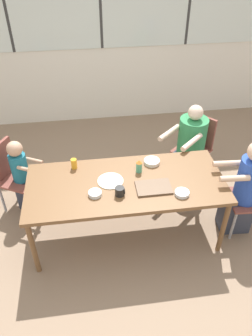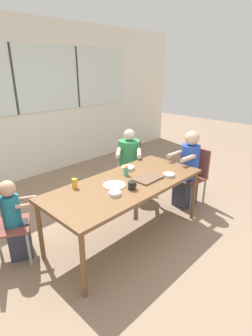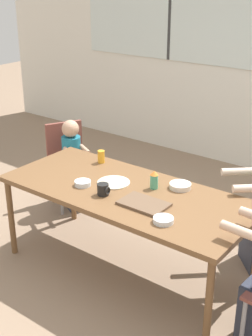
{
  "view_description": "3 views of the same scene",
  "coord_description": "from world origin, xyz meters",
  "px_view_note": "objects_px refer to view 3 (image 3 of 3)",
  "views": [
    {
      "loc": [
        -0.34,
        -2.43,
        2.84
      ],
      "look_at": [
        0.0,
        0.0,
        0.91
      ],
      "focal_mm": 35.0,
      "sensor_mm": 36.0,
      "label": 1
    },
    {
      "loc": [
        -1.99,
        -1.93,
        1.99
      ],
      "look_at": [
        0.0,
        0.0,
        0.91
      ],
      "focal_mm": 28.0,
      "sensor_mm": 36.0,
      "label": 2
    },
    {
      "loc": [
        1.94,
        -2.55,
        2.28
      ],
      "look_at": [
        0.0,
        0.0,
        0.91
      ],
      "focal_mm": 50.0,
      "sensor_mm": 36.0,
      "label": 3
    }
  ],
  "objects_px": {
    "chair_for_toddler": "(68,157)",
    "sippy_cup": "(154,180)",
    "juice_glass": "(101,157)",
    "bowl_cereal": "(83,183)",
    "bowl_fruit": "(163,220)",
    "bowl_white_shallow": "(180,186)",
    "coffee_mug": "(103,189)",
    "person_toddler": "(73,167)"
  },
  "relations": [
    {
      "from": "coffee_mug",
      "to": "bowl_fruit",
      "type": "height_order",
      "value": "coffee_mug"
    },
    {
      "from": "chair_for_toddler",
      "to": "bowl_white_shallow",
      "type": "xyz_separation_m",
      "value": [
        1.55,
        -0.37,
        0.25
      ]
    },
    {
      "from": "sippy_cup",
      "to": "juice_glass",
      "type": "height_order",
      "value": "sippy_cup"
    },
    {
      "from": "coffee_mug",
      "to": "juice_glass",
      "type": "xyz_separation_m",
      "value": [
        -0.42,
        0.48,
        0.01
      ]
    },
    {
      "from": "sippy_cup",
      "to": "person_toddler",
      "type": "bearing_deg",
      "value": 161.54
    },
    {
      "from": "juice_glass",
      "to": "bowl_cereal",
      "type": "height_order",
      "value": "juice_glass"
    },
    {
      "from": "sippy_cup",
      "to": "bowl_cereal",
      "type": "height_order",
      "value": "sippy_cup"
    },
    {
      "from": "bowl_cereal",
      "to": "bowl_fruit",
      "type": "distance_m",
      "value": 0.82
    },
    {
      "from": "juice_glass",
      "to": "bowl_white_shallow",
      "type": "bearing_deg",
      "value": -2.28
    },
    {
      "from": "sippy_cup",
      "to": "bowl_cereal",
      "type": "xyz_separation_m",
      "value": [
        -0.47,
        -0.29,
        -0.05
      ]
    },
    {
      "from": "bowl_cereal",
      "to": "person_toddler",
      "type": "bearing_deg",
      "value": 137.96
    },
    {
      "from": "sippy_cup",
      "to": "juice_glass",
      "type": "relative_size",
      "value": 1.33
    },
    {
      "from": "chair_for_toddler",
      "to": "coffee_mug",
      "type": "xyz_separation_m",
      "value": [
        1.16,
        -0.81,
        0.28
      ]
    },
    {
      "from": "chair_for_toddler",
      "to": "sippy_cup",
      "type": "bearing_deg",
      "value": 97.93
    },
    {
      "from": "juice_glass",
      "to": "bowl_cereal",
      "type": "bearing_deg",
      "value": -67.32
    },
    {
      "from": "coffee_mug",
      "to": "bowl_cereal",
      "type": "height_order",
      "value": "coffee_mug"
    },
    {
      "from": "chair_for_toddler",
      "to": "person_toddler",
      "type": "xyz_separation_m",
      "value": [
        0.14,
        -0.07,
        -0.05
      ]
    },
    {
      "from": "juice_glass",
      "to": "bowl_fruit",
      "type": "distance_m",
      "value": 1.14
    },
    {
      "from": "person_toddler",
      "to": "sippy_cup",
      "type": "xyz_separation_m",
      "value": [
        1.26,
        -0.42,
        0.36
      ]
    },
    {
      "from": "bowl_cereal",
      "to": "sippy_cup",
      "type": "bearing_deg",
      "value": 31.87
    },
    {
      "from": "coffee_mug",
      "to": "bowl_fruit",
      "type": "distance_m",
      "value": 0.59
    },
    {
      "from": "sippy_cup",
      "to": "bowl_cereal",
      "type": "distance_m",
      "value": 0.55
    },
    {
      "from": "chair_for_toddler",
      "to": "bowl_fruit",
      "type": "xyz_separation_m",
      "value": [
        1.74,
        -0.89,
        0.25
      ]
    },
    {
      "from": "sippy_cup",
      "to": "coffee_mug",
      "type": "bearing_deg",
      "value": -126.41
    },
    {
      "from": "chair_for_toddler",
      "to": "juice_glass",
      "type": "xyz_separation_m",
      "value": [
        0.74,
        -0.34,
        0.29
      ]
    },
    {
      "from": "bowl_fruit",
      "to": "chair_for_toddler",
      "type": "bearing_deg",
      "value": 152.94
    },
    {
      "from": "coffee_mug",
      "to": "bowl_cereal",
      "type": "bearing_deg",
      "value": 172.83
    },
    {
      "from": "person_toddler",
      "to": "juice_glass",
      "type": "xyz_separation_m",
      "value": [
        0.6,
        -0.27,
        0.34
      ]
    },
    {
      "from": "bowl_white_shallow",
      "to": "coffee_mug",
      "type": "bearing_deg",
      "value": -131.83
    },
    {
      "from": "bowl_white_shallow",
      "to": "sippy_cup",
      "type": "bearing_deg",
      "value": -142.6
    },
    {
      "from": "coffee_mug",
      "to": "bowl_white_shallow",
      "type": "bearing_deg",
      "value": 48.17
    },
    {
      "from": "person_toddler",
      "to": "juice_glass",
      "type": "distance_m",
      "value": 0.74
    },
    {
      "from": "chair_for_toddler",
      "to": "juice_glass",
      "type": "height_order",
      "value": "chair_for_toddler"
    },
    {
      "from": "bowl_fruit",
      "to": "coffee_mug",
      "type": "bearing_deg",
      "value": 172.48
    },
    {
      "from": "juice_glass",
      "to": "bowl_cereal",
      "type": "xyz_separation_m",
      "value": [
        0.19,
        -0.45,
        -0.04
      ]
    },
    {
      "from": "bowl_white_shallow",
      "to": "chair_for_toddler",
      "type": "bearing_deg",
      "value": 166.67
    },
    {
      "from": "chair_for_toddler",
      "to": "person_toddler",
      "type": "height_order",
      "value": "person_toddler"
    },
    {
      "from": "person_toddler",
      "to": "bowl_cereal",
      "type": "relative_size",
      "value": 7.36
    },
    {
      "from": "person_toddler",
      "to": "sippy_cup",
      "type": "relative_size",
      "value": 6.42
    },
    {
      "from": "bowl_fruit",
      "to": "sippy_cup",
      "type": "bearing_deg",
      "value": 130.85
    },
    {
      "from": "bowl_white_shallow",
      "to": "bowl_cereal",
      "type": "relative_size",
      "value": 1.32
    },
    {
      "from": "person_toddler",
      "to": "bowl_cereal",
      "type": "bearing_deg",
      "value": 75.27
    }
  ]
}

